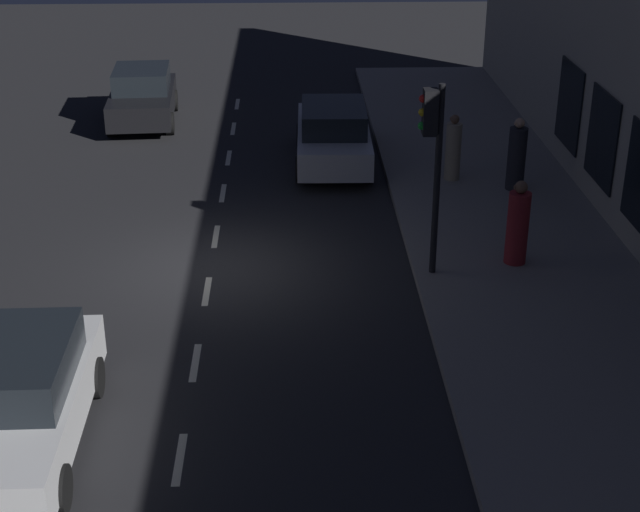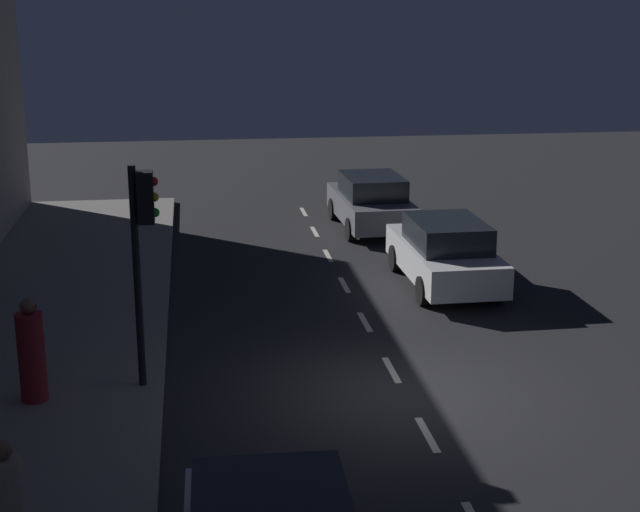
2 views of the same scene
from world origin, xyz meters
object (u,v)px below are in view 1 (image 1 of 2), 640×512
parked_car_0 (16,400)px  pedestrian_2 (518,226)px  pedestrian_0 (453,150)px  traffic_light (433,142)px  parked_car_1 (142,96)px  parked_car_2 (333,134)px  pedestrian_1 (517,157)px

parked_car_0 → pedestrian_2: 10.02m
parked_car_0 → pedestrian_0: bearing=-127.6°
traffic_light → parked_car_1: 12.89m
parked_car_2 → pedestrian_0: (2.81, -1.63, 0.10)m
parked_car_1 → parked_car_0: bearing=88.0°
parked_car_1 → pedestrian_0: pedestrian_0 is taller
parked_car_1 → pedestrian_0: bearing=142.6°
pedestrian_0 → parked_car_1: bearing=90.0°
parked_car_0 → parked_car_2: bearing=-113.2°
parked_car_1 → pedestrian_2: size_ratio=2.35×
traffic_light → pedestrian_0: bearing=75.6°
traffic_light → parked_car_0: bearing=-141.1°
pedestrian_1 → pedestrian_2: size_ratio=1.01×
parked_car_0 → pedestrian_2: pedestrian_2 is taller
parked_car_2 → pedestrian_1: 4.81m
pedestrian_0 → pedestrian_1: (1.37, -0.73, 0.05)m
traffic_light → parked_car_0: size_ratio=0.86×
parked_car_2 → pedestrian_2: bearing=-61.7°
traffic_light → pedestrian_2: traffic_light is taller
traffic_light → parked_car_2: (-1.48, 6.84, -1.98)m
pedestrian_0 → pedestrian_2: bearing=-140.3°
parked_car_2 → pedestrian_2: 7.25m
parked_car_0 → traffic_light: bearing=-141.8°
parked_car_2 → pedestrian_1: bearing=-28.2°
parked_car_2 → pedestrian_1: (4.19, -2.37, 0.15)m
traffic_light → pedestrian_2: (1.82, 0.38, -1.85)m
parked_car_0 → parked_car_2: 13.06m
parked_car_0 → parked_car_1: (-0.38, 15.95, -0.00)m
pedestrian_2 → parked_car_2: bearing=22.8°
pedestrian_0 → parked_car_0: bearing=177.1°
traffic_light → pedestrian_1: (2.71, 4.47, -1.84)m
traffic_light → parked_car_0: traffic_light is taller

